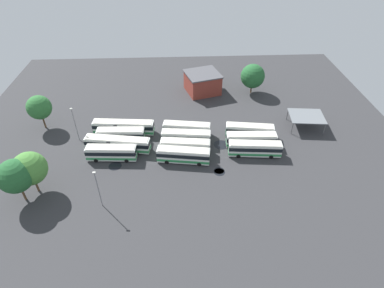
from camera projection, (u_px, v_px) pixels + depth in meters
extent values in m
plane|color=#333335|center=(185.00, 148.00, 77.53)|extent=(112.10, 112.10, 0.00)
cube|color=silver|center=(111.00, 153.00, 73.07)|extent=(11.57, 3.33, 3.14)
cube|color=beige|center=(110.00, 147.00, 72.06)|extent=(11.10, 3.10, 0.14)
cube|color=black|center=(111.00, 151.00, 72.76)|extent=(11.63, 3.38, 1.00)
cube|color=#2D8C4C|center=(112.00, 156.00, 73.61)|extent=(11.63, 3.38, 0.63)
cube|color=black|center=(136.00, 151.00, 72.62)|extent=(0.20, 2.12, 1.15)
cylinder|color=black|center=(128.00, 154.00, 74.80)|extent=(1.02, 0.37, 1.00)
cylinder|color=black|center=(127.00, 161.00, 72.92)|extent=(1.02, 0.37, 1.00)
cylinder|color=black|center=(99.00, 154.00, 74.89)|extent=(1.02, 0.37, 1.00)
cylinder|color=black|center=(96.00, 160.00, 73.02)|extent=(1.02, 0.37, 1.00)
cube|color=silver|center=(118.00, 144.00, 75.68)|extent=(15.65, 4.96, 3.14)
cube|color=beige|center=(117.00, 138.00, 74.68)|extent=(15.01, 4.66, 0.14)
cube|color=black|center=(117.00, 142.00, 75.38)|extent=(15.73, 5.01, 1.00)
cube|color=#2D8C4C|center=(118.00, 147.00, 76.22)|extent=(15.73, 5.01, 0.63)
cube|color=black|center=(149.00, 144.00, 74.66)|extent=(0.39, 2.10, 1.15)
cube|color=#47474C|center=(111.00, 143.00, 75.83)|extent=(1.30, 2.75, 3.01)
cylinder|color=black|center=(139.00, 147.00, 77.06)|extent=(1.03, 0.45, 1.00)
cylinder|color=black|center=(137.00, 153.00, 75.19)|extent=(1.03, 0.45, 1.00)
cylinder|color=black|center=(101.00, 144.00, 77.86)|extent=(1.03, 0.45, 1.00)
cylinder|color=black|center=(98.00, 150.00, 76.00)|extent=(1.03, 0.45, 1.00)
cube|color=silver|center=(121.00, 135.00, 78.53)|extent=(11.67, 3.06, 3.14)
cube|color=beige|center=(120.00, 129.00, 77.53)|extent=(11.20, 2.84, 0.14)
cube|color=black|center=(121.00, 133.00, 78.22)|extent=(11.73, 3.10, 1.00)
cube|color=#2D8C4C|center=(121.00, 138.00, 79.07)|extent=(11.73, 3.10, 0.63)
cube|color=black|center=(144.00, 133.00, 78.20)|extent=(0.15, 2.12, 1.15)
cylinder|color=black|center=(137.00, 136.00, 80.33)|extent=(1.01, 0.34, 1.00)
cylinder|color=black|center=(135.00, 142.00, 78.46)|extent=(1.01, 0.34, 1.00)
cylinder|color=black|center=(108.00, 137.00, 80.29)|extent=(1.01, 0.34, 1.00)
cylinder|color=black|center=(106.00, 142.00, 78.41)|extent=(1.01, 0.34, 1.00)
cube|color=silver|center=(124.00, 127.00, 81.23)|extent=(15.61, 3.99, 3.14)
cube|color=beige|center=(123.00, 122.00, 80.22)|extent=(14.97, 3.73, 0.14)
cube|color=black|center=(123.00, 125.00, 80.92)|extent=(15.69, 4.04, 1.00)
cube|color=#2D8C4C|center=(124.00, 130.00, 81.77)|extent=(15.69, 4.04, 0.63)
cube|color=black|center=(153.00, 126.00, 80.60)|extent=(0.25, 2.12, 1.15)
cube|color=#47474C|center=(117.00, 127.00, 81.29)|extent=(1.14, 2.71, 3.01)
cylinder|color=black|center=(143.00, 129.00, 82.85)|extent=(1.02, 0.39, 1.00)
cylinder|color=black|center=(142.00, 135.00, 80.97)|extent=(1.02, 0.39, 1.00)
cylinder|color=black|center=(107.00, 128.00, 83.17)|extent=(1.02, 0.39, 1.00)
cylinder|color=black|center=(105.00, 134.00, 81.29)|extent=(1.02, 0.39, 1.00)
cube|color=silver|center=(183.00, 155.00, 72.36)|extent=(12.23, 4.32, 3.14)
cube|color=beige|center=(183.00, 150.00, 71.36)|extent=(11.72, 4.05, 0.14)
cube|color=black|center=(183.00, 153.00, 72.05)|extent=(12.29, 4.37, 1.00)
cube|color=#2D8C4C|center=(184.00, 158.00, 72.90)|extent=(12.29, 4.37, 0.63)
cube|color=black|center=(210.00, 155.00, 71.53)|extent=(0.37, 2.11, 1.15)
cylinder|color=black|center=(200.00, 157.00, 73.85)|extent=(1.03, 0.44, 1.00)
cylinder|color=black|center=(199.00, 164.00, 71.98)|extent=(1.03, 0.44, 1.00)
cylinder|color=black|center=(168.00, 155.00, 74.43)|extent=(1.03, 0.44, 1.00)
cylinder|color=black|center=(167.00, 162.00, 72.56)|extent=(1.03, 0.44, 1.00)
cube|color=silver|center=(185.00, 146.00, 74.89)|extent=(11.87, 3.91, 3.14)
cube|color=beige|center=(185.00, 141.00, 73.88)|extent=(11.38, 3.65, 0.14)
cube|color=black|center=(185.00, 145.00, 74.58)|extent=(11.93, 3.96, 1.00)
cube|color=#2D8C4C|center=(185.00, 149.00, 75.43)|extent=(11.93, 3.96, 0.63)
cube|color=black|center=(210.00, 145.00, 74.21)|extent=(0.30, 2.11, 1.15)
cylinder|color=black|center=(201.00, 148.00, 76.48)|extent=(1.03, 0.41, 1.00)
cylinder|color=black|center=(200.00, 155.00, 74.60)|extent=(1.03, 0.41, 1.00)
cylinder|color=black|center=(171.00, 147.00, 76.85)|extent=(1.03, 0.41, 1.00)
cylinder|color=black|center=(170.00, 153.00, 74.98)|extent=(1.03, 0.41, 1.00)
cube|color=silver|center=(186.00, 137.00, 77.76)|extent=(12.12, 3.89, 3.14)
cube|color=beige|center=(186.00, 132.00, 76.75)|extent=(11.62, 3.63, 0.14)
cube|color=black|center=(186.00, 136.00, 77.45)|extent=(12.18, 3.94, 1.00)
cube|color=#2D8C4C|center=(186.00, 140.00, 78.30)|extent=(12.18, 3.94, 0.63)
cube|color=black|center=(210.00, 136.00, 77.10)|extent=(0.30, 2.11, 1.15)
cylinder|color=black|center=(201.00, 139.00, 79.36)|extent=(1.03, 0.41, 1.00)
cylinder|color=black|center=(201.00, 145.00, 77.48)|extent=(1.03, 0.41, 1.00)
cylinder|color=black|center=(172.00, 138.00, 79.72)|extent=(1.03, 0.41, 1.00)
cylinder|color=black|center=(171.00, 144.00, 77.85)|extent=(1.03, 0.41, 1.00)
cube|color=silver|center=(187.00, 129.00, 80.50)|extent=(12.12, 4.30, 3.14)
cube|color=beige|center=(187.00, 124.00, 79.50)|extent=(11.62, 4.02, 0.14)
cube|color=black|center=(187.00, 127.00, 80.20)|extent=(12.18, 4.34, 1.00)
cube|color=#2D8C4C|center=(187.00, 132.00, 81.04)|extent=(12.18, 4.34, 0.63)
cube|color=black|center=(210.00, 128.00, 79.68)|extent=(0.37, 2.11, 1.15)
cylinder|color=black|center=(201.00, 132.00, 82.00)|extent=(1.03, 0.44, 1.00)
cylinder|color=black|center=(201.00, 137.00, 80.13)|extent=(1.03, 0.44, 1.00)
cylinder|color=black|center=(173.00, 130.00, 82.56)|extent=(1.03, 0.44, 1.00)
cylinder|color=black|center=(172.00, 135.00, 80.69)|extent=(1.03, 0.44, 1.00)
cube|color=silver|center=(255.00, 149.00, 74.23)|extent=(12.43, 3.65, 3.14)
cube|color=beige|center=(256.00, 143.00, 73.23)|extent=(11.92, 3.40, 0.14)
cube|color=black|center=(255.00, 147.00, 73.93)|extent=(12.49, 3.69, 1.00)
cube|color=#2D8C4C|center=(254.00, 152.00, 74.77)|extent=(12.49, 3.69, 0.63)
cube|color=black|center=(282.00, 147.00, 73.68)|extent=(0.25, 2.12, 1.15)
cylinder|color=black|center=(269.00, 150.00, 75.90)|extent=(1.02, 0.39, 1.00)
cylinder|color=black|center=(271.00, 157.00, 74.02)|extent=(1.02, 0.39, 1.00)
cylinder|color=black|center=(238.00, 150.00, 76.13)|extent=(1.02, 0.39, 1.00)
cylinder|color=black|center=(238.00, 156.00, 74.25)|extent=(1.02, 0.39, 1.00)
cube|color=silver|center=(251.00, 140.00, 77.03)|extent=(12.12, 3.17, 3.14)
cube|color=beige|center=(252.00, 134.00, 76.02)|extent=(11.63, 2.94, 0.14)
cube|color=black|center=(251.00, 138.00, 76.72)|extent=(12.18, 3.22, 1.00)
cube|color=#2D8C4C|center=(251.00, 142.00, 77.57)|extent=(12.18, 3.22, 0.63)
cube|color=black|center=(276.00, 138.00, 76.66)|extent=(0.16, 2.12, 1.15)
cylinder|color=black|center=(265.00, 141.00, 78.81)|extent=(1.01, 0.35, 1.00)
cylinder|color=black|center=(267.00, 147.00, 76.93)|extent=(1.01, 0.35, 1.00)
cylinder|color=black|center=(235.00, 141.00, 78.81)|extent=(1.01, 0.35, 1.00)
cylinder|color=black|center=(236.00, 147.00, 76.93)|extent=(1.01, 0.35, 1.00)
cube|color=silver|center=(250.00, 131.00, 79.91)|extent=(12.14, 4.28, 3.14)
cube|color=beige|center=(250.00, 125.00, 78.90)|extent=(11.64, 4.00, 0.14)
cube|color=black|center=(250.00, 129.00, 79.60)|extent=(12.20, 4.32, 1.00)
cube|color=#2D8C4C|center=(249.00, 134.00, 80.45)|extent=(12.20, 4.32, 0.63)
cube|color=black|center=(274.00, 130.00, 79.09)|extent=(0.37, 2.11, 1.15)
cylinder|color=black|center=(263.00, 133.00, 81.40)|extent=(1.03, 0.44, 1.00)
cylinder|color=black|center=(264.00, 139.00, 79.54)|extent=(1.03, 0.44, 1.00)
cylinder|color=black|center=(234.00, 132.00, 81.96)|extent=(1.03, 0.44, 1.00)
cylinder|color=black|center=(234.00, 137.00, 80.09)|extent=(1.03, 0.44, 1.00)
cube|color=maroon|center=(202.00, 83.00, 98.22)|extent=(11.49, 11.19, 5.83)
cube|color=#4C4C51|center=(203.00, 74.00, 96.32)|extent=(12.18, 11.86, 0.36)
cube|color=black|center=(216.00, 86.00, 100.56)|extent=(0.57, 1.74, 2.20)
cube|color=slate|center=(307.00, 116.00, 82.46)|extent=(9.42, 8.08, 0.20)
cylinder|color=#59595B|center=(318.00, 115.00, 85.97)|extent=(0.20, 0.20, 3.31)
cylinder|color=#59595B|center=(324.00, 129.00, 80.75)|extent=(0.20, 0.20, 3.31)
cylinder|color=#59595B|center=(287.00, 114.00, 86.32)|extent=(0.20, 0.20, 3.31)
cylinder|color=#59595B|center=(292.00, 128.00, 81.10)|extent=(0.20, 0.20, 3.31)
cylinder|color=slate|center=(99.00, 190.00, 60.31)|extent=(0.16, 0.16, 8.73)
cube|color=silver|center=(94.00, 173.00, 57.52)|extent=(0.56, 0.28, 0.20)
cylinder|color=slate|center=(75.00, 125.00, 77.34)|extent=(0.16, 0.16, 8.94)
cube|color=silver|center=(71.00, 109.00, 74.48)|extent=(0.56, 0.28, 0.20)
cylinder|color=brown|center=(251.00, 89.00, 98.71)|extent=(0.44, 0.44, 2.46)
sphere|color=#235B2D|center=(253.00, 76.00, 96.05)|extent=(7.28, 7.28, 7.28)
cylinder|color=brown|center=(37.00, 185.00, 65.14)|extent=(0.44, 0.44, 3.34)
sphere|color=#478438|center=(30.00, 169.00, 62.34)|extent=(6.78, 6.78, 6.78)
cylinder|color=brown|center=(23.00, 193.00, 63.20)|extent=(0.44, 0.44, 3.58)
sphere|color=#235B2D|center=(15.00, 176.00, 60.34)|extent=(6.76, 6.76, 6.76)
cylinder|color=brown|center=(44.00, 122.00, 83.32)|extent=(0.44, 0.44, 3.53)
sphere|color=#2D6B33|center=(39.00, 107.00, 80.62)|extent=(6.18, 6.18, 6.18)
cylinder|color=black|center=(219.00, 170.00, 71.04)|extent=(2.31, 2.31, 0.01)
cylinder|color=black|center=(115.00, 166.00, 72.21)|extent=(2.99, 2.99, 0.01)
cylinder|color=black|center=(221.00, 145.00, 78.42)|extent=(3.76, 3.76, 0.01)
cylinder|color=black|center=(219.00, 172.00, 70.64)|extent=(2.56, 2.56, 0.01)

